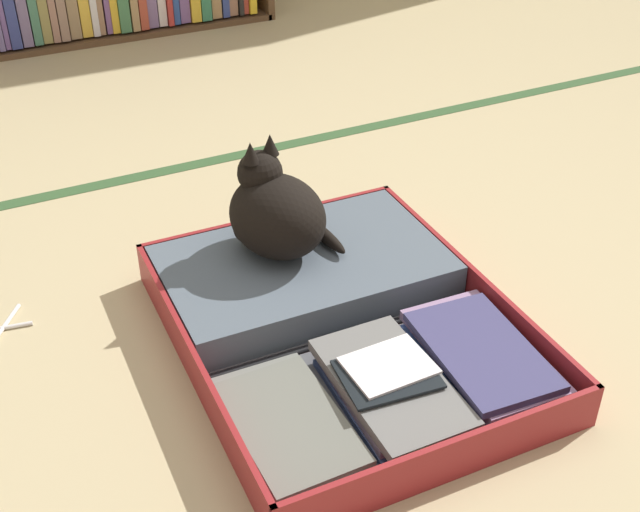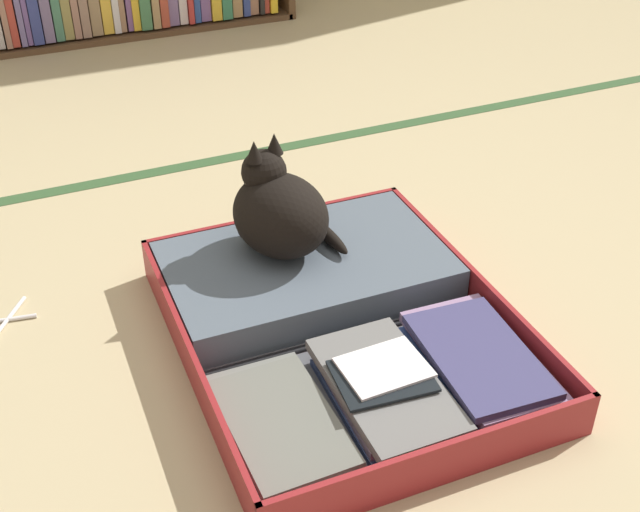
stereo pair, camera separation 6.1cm
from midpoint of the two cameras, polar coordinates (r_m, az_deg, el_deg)
The scene contains 4 objects.
ground_plane at distance 1.83m, azimuth 1.47°, elevation -6.52°, with size 10.00×10.00×0.00m, color tan.
tatami_border at distance 2.58m, azimuth -8.46°, elevation 6.40°, with size 4.80×0.05×0.00m.
open_suitcase at distance 1.85m, azimuth 0.18°, elevation -4.05°, with size 0.69×0.87×0.10m.
black_cat at distance 1.91m, azimuth -4.07°, elevation 3.00°, with size 0.28×0.30×0.28m.
Camera 1 is at (-0.67, -1.21, 1.19)m, focal length 46.66 mm.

